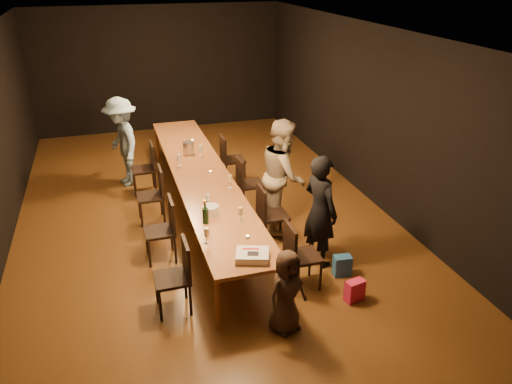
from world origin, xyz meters
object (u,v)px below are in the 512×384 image
object	(u,v)px
woman_tan	(283,175)
woman_birthday	(320,211)
plate_stack	(211,210)
table	(201,176)
chair_left_0	(172,278)
chair_left_2	(150,196)
chair_left_3	(143,169)
chair_right_1	(273,214)
chair_right_0	(303,255)
ice_bucket	(188,148)
chair_left_1	(159,231)
child	(287,292)
birthday_cake	(252,255)
chair_right_2	(251,183)
champagne_bottle	(205,212)
chair_right_3	(233,159)
man_blue	(122,142)

from	to	relation	value
woman_tan	woman_birthday	bearing A→B (deg)	-155.11
woman_tan	plate_stack	distance (m)	1.47
table	plate_stack	distance (m)	1.47
woman_birthday	chair_left_0	bearing A→B (deg)	83.94
chair_left_0	chair_left_2	bearing A→B (deg)	0.00
chair_left_3	woman_tan	size ratio (longest dim) A/B	0.52
chair_right_1	woman_tan	distance (m)	0.67
chair_right_0	chair_left_0	distance (m)	1.70
plate_stack	chair_right_1	bearing A→B (deg)	14.47
woman_tan	ice_bucket	distance (m)	2.11
table	chair_left_1	bearing A→B (deg)	-125.31
chair_right_1	child	world-z (taller)	child
chair_right_0	child	xyz separation A→B (m)	(-0.50, -0.74, 0.06)
woman_birthday	chair_right_1	bearing A→B (deg)	11.97
woman_tan	birthday_cake	xyz separation A→B (m)	(-1.08, -1.92, -0.10)
chair_right_2	chair_left_3	bearing A→B (deg)	-125.22
chair_left_3	table	bearing A→B (deg)	-144.69
table	chair_left_1	xyz separation A→B (m)	(-0.85, -1.20, -0.24)
chair_right_0	champagne_bottle	distance (m)	1.40
chair_right_2	champagne_bottle	distance (m)	2.08
chair_right_2	plate_stack	world-z (taller)	chair_right_2
chair_right_3	plate_stack	size ratio (longest dim) A/B	4.18
chair_right_3	chair_left_2	size ratio (longest dim) A/B	1.00
table	woman_tan	distance (m)	1.40
chair_right_1	plate_stack	bearing A→B (deg)	-75.53
chair_left_1	woman_tan	bearing A→B (deg)	-78.20
chair_right_1	ice_bucket	world-z (taller)	ice_bucket
chair_left_1	ice_bucket	xyz separation A→B (m)	(0.82, 2.16, 0.40)
table	woman_birthday	bearing A→B (deg)	-56.32
chair_left_1	ice_bucket	distance (m)	2.34
chair_right_0	woman_birthday	world-z (taller)	woman_birthday
chair_left_2	chair_left_1	bearing A→B (deg)	-180.00
chair_left_3	chair_right_2	bearing A→B (deg)	-125.22
woman_tan	champagne_bottle	distance (m)	1.69
chair_right_2	woman_tan	bearing A→B (deg)	20.98
ice_bucket	man_blue	bearing A→B (deg)	146.92
chair_left_0	chair_left_1	xyz separation A→B (m)	(0.00, 1.20, 0.00)
chair_right_0	chair_right_3	size ratio (longest dim) A/B	1.00
birthday_cake	chair_left_1	bearing A→B (deg)	140.09
chair_right_3	woman_birthday	distance (m)	3.17
child	chair_right_3	bearing A→B (deg)	61.45
table	woman_birthday	distance (m)	2.31
table	ice_bucket	xyz separation A→B (m)	(-0.03, 0.96, 0.16)
chair_right_2	woman_tan	xyz separation A→B (m)	(0.30, -0.78, 0.43)
chair_right_3	chair_left_0	distance (m)	3.98
man_blue	chair_left_3	bearing A→B (deg)	18.64
table	champagne_bottle	bearing A→B (deg)	-99.17
ice_bucket	chair_right_1	bearing A→B (deg)	-67.77
chair_left_2	plate_stack	xyz separation A→B (m)	(0.70, -1.46, 0.35)
chair_left_0	chair_right_3	bearing A→B (deg)	-25.28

